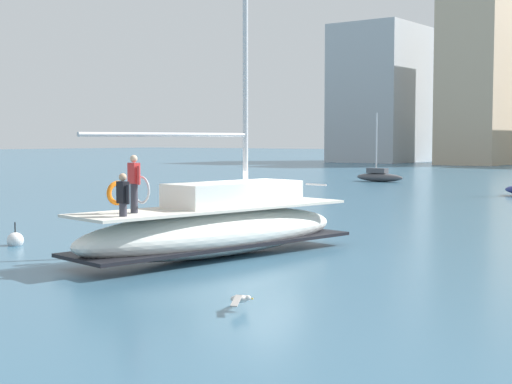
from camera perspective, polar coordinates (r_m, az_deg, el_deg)
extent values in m
plane|color=#38607A|center=(23.61, 0.30, -4.48)|extent=(400.00, 400.00, 0.00)
ellipsoid|color=white|center=(22.66, -3.03, -3.06)|extent=(4.02, 9.87, 1.40)
cube|color=black|center=(22.70, -3.03, -3.85)|extent=(4.01, 9.69, 0.10)
cube|color=beige|center=(22.58, -3.04, -1.20)|extent=(3.75, 9.36, 0.08)
cube|color=white|center=(23.02, -1.67, -0.12)|extent=(2.40, 4.55, 0.70)
cylinder|color=silver|center=(23.58, -0.81, 13.17)|extent=(0.16, 0.16, 11.52)
cylinder|color=#B7B7BC|center=(21.44, -6.49, 4.29)|extent=(1.11, 5.69, 0.12)
cylinder|color=silver|center=(25.61, 4.51, 0.56)|extent=(0.90, 0.21, 0.06)
torus|color=orange|center=(21.90, -10.31, -0.08)|extent=(0.26, 0.71, 0.70)
cylinder|color=#33333D|center=(20.80, -9.10, -0.47)|extent=(0.20, 0.20, 0.80)
cube|color=red|center=(20.76, -9.12, 1.40)|extent=(0.35, 0.25, 0.56)
sphere|color=beige|center=(20.75, -9.13, 2.48)|extent=(0.20, 0.20, 0.20)
cylinder|color=red|center=(20.94, -9.46, 1.28)|extent=(0.09, 0.09, 0.50)
cylinder|color=red|center=(20.58, -8.77, 1.24)|extent=(0.09, 0.09, 0.50)
cylinder|color=#33333D|center=(19.97, -9.91, -1.32)|extent=(0.20, 0.20, 0.35)
cube|color=black|center=(19.93, -9.93, -0.01)|extent=(0.35, 0.25, 0.56)
sphere|color=tan|center=(19.91, -9.94, 1.11)|extent=(0.20, 0.20, 0.20)
cylinder|color=black|center=(20.12, -10.27, -0.12)|extent=(0.09, 0.09, 0.50)
cylinder|color=black|center=(19.75, -9.57, -0.19)|extent=(0.09, 0.09, 0.50)
torus|color=silver|center=(20.92, -8.56, 0.16)|extent=(0.76, 0.19, 0.76)
ellipsoid|color=#4C4C51|center=(62.52, 9.22, 1.09)|extent=(4.37, 1.38, 0.69)
cube|color=#4C4C51|center=(62.61, 9.06, 1.60)|extent=(1.77, 0.80, 0.40)
cylinder|color=silver|center=(62.62, 9.00, 3.64)|extent=(0.12, 0.12, 4.88)
ellipsoid|color=silver|center=(15.59, -1.27, -8.01)|extent=(0.40, 0.32, 0.16)
sphere|color=silver|center=(15.54, -0.58, -7.93)|extent=(0.11, 0.11, 0.11)
cone|color=gold|center=(15.53, -0.35, -7.97)|extent=(0.08, 0.07, 0.04)
cube|color=#9E9993|center=(15.83, -1.06, -7.74)|extent=(0.35, 0.53, 0.13)
cube|color=#9E9993|center=(15.33, -1.48, -8.14)|extent=(0.35, 0.53, 0.13)
sphere|color=silver|center=(26.18, -17.55, -3.47)|extent=(0.54, 0.54, 0.54)
cylinder|color=black|center=(26.15, -17.57, -2.82)|extent=(0.04, 0.04, 0.60)
cube|color=#B2B7BC|center=(116.64, 9.35, 7.21)|extent=(11.17, 14.24, 20.17)
cube|color=#C6AD8E|center=(110.09, 16.78, 7.78)|extent=(8.01, 16.50, 22.05)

